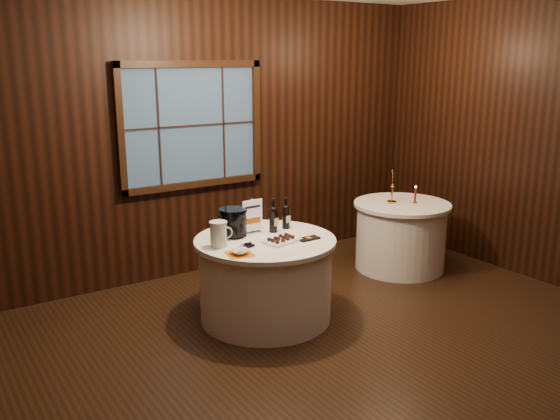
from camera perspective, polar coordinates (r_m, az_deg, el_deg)
ground at (r=4.88m, az=5.04°, el=-14.39°), size 6.00×6.00×0.00m
back_wall at (r=6.45m, az=-8.52°, el=7.14°), size 6.00×0.10×3.00m
main_table at (r=5.46m, az=-1.42°, el=-6.61°), size 1.28×1.28×0.77m
side_table at (r=6.87m, az=11.53°, el=-2.42°), size 1.08×1.08×0.77m
sign_stand at (r=5.45m, az=-2.69°, el=-1.14°), size 0.21×0.10×0.33m
port_bottle_left at (r=5.49m, az=-0.65°, el=-0.73°), size 0.08×0.09×0.32m
port_bottle_right at (r=5.61m, az=0.58°, el=-0.49°), size 0.07×0.08×0.30m
ice_bucket at (r=5.37m, az=-4.51°, el=-1.15°), size 0.26×0.26×0.26m
chocolate_plate at (r=5.24m, az=0.16°, el=-2.88°), size 0.37×0.28×0.05m
chocolate_box at (r=5.31m, az=2.77°, el=-2.76°), size 0.20×0.10×0.02m
grape_bunch at (r=5.10m, az=-3.09°, el=-3.36°), size 0.17×0.08×0.04m
glass_pitcher at (r=5.11m, az=-5.93°, el=-2.30°), size 0.21×0.16×0.22m
orange_napkin at (r=4.93m, az=-3.89°, el=-4.25°), size 0.25×0.25×0.00m
cracker_bowl at (r=4.92m, az=-3.89°, el=-4.02°), size 0.17×0.17×0.04m
brass_candlestick at (r=6.72m, az=10.75°, el=1.84°), size 0.11×0.11×0.39m
red_candle at (r=6.76m, az=12.88°, el=1.28°), size 0.05×0.05×0.20m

